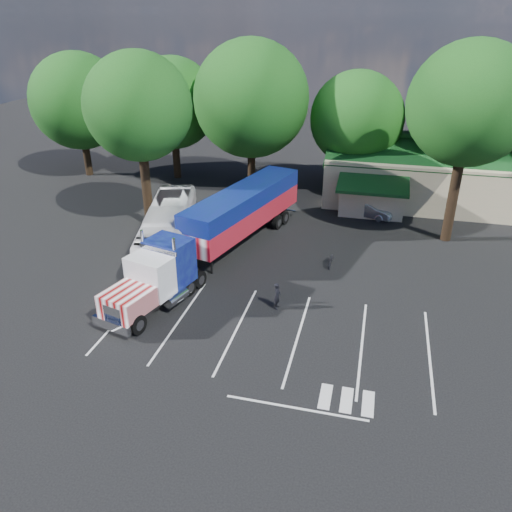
% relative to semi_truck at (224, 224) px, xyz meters
% --- Properties ---
extents(ground, '(120.00, 120.00, 0.00)m').
position_rel_semi_truck_xyz_m(ground, '(3.19, -2.08, -2.32)').
color(ground, black).
rests_on(ground, ground).
extents(event_hall, '(24.20, 14.12, 5.55)m').
position_rel_semi_truck_xyz_m(event_hall, '(16.93, 15.73, -0.11)').
color(event_hall, tan).
rests_on(event_hall, ground).
extents(tree_row_a, '(9.00, 9.00, 11.68)m').
position_rel_semi_truck_xyz_m(tree_row_a, '(-18.81, 14.42, 4.84)').
color(tree_row_a, black).
rests_on(tree_row_a, ground).
extents(tree_row_b, '(8.40, 8.40, 11.35)m').
position_rel_semi_truck_xyz_m(tree_row_b, '(-9.81, 15.72, 4.81)').
color(tree_row_b, black).
rests_on(tree_row_b, ground).
extents(tree_row_c, '(10.00, 10.00, 13.05)m').
position_rel_semi_truck_xyz_m(tree_row_c, '(-1.81, 14.12, 5.72)').
color(tree_row_c, black).
rests_on(tree_row_c, ground).
extents(tree_row_d, '(8.00, 8.00, 10.60)m').
position_rel_semi_truck_xyz_m(tree_row_d, '(7.19, 15.42, 4.27)').
color(tree_row_d, black).
rests_on(tree_row_d, ground).
extents(tree_row_e, '(9.60, 9.60, 12.90)m').
position_rel_semi_truck_xyz_m(tree_row_e, '(16.19, 15.92, 5.77)').
color(tree_row_e, black).
rests_on(tree_row_e, ground).
extents(tree_near_left, '(7.60, 7.60, 12.65)m').
position_rel_semi_truck_xyz_m(tree_near_left, '(-7.31, 3.92, 6.49)').
color(tree_near_left, black).
rests_on(tree_near_left, ground).
extents(tree_near_right, '(8.00, 8.00, 13.50)m').
position_rel_semi_truck_xyz_m(tree_near_right, '(14.69, 6.42, 7.14)').
color(tree_near_right, black).
rests_on(tree_near_right, ground).
extents(semi_truck, '(7.42, 19.50, 4.10)m').
position_rel_semi_truck_xyz_m(semi_truck, '(0.00, 0.00, 0.00)').
color(semi_truck, black).
rests_on(semi_truck, ground).
extents(woman, '(0.40, 0.58, 1.55)m').
position_rel_semi_truck_xyz_m(woman, '(4.79, -5.62, -1.54)').
color(woman, black).
rests_on(woman, ground).
extents(bicycle, '(0.58, 1.64, 0.86)m').
position_rel_semi_truck_xyz_m(bicycle, '(7.12, 0.25, -1.89)').
color(bicycle, black).
rests_on(bicycle, ground).
extents(tour_bus, '(5.69, 11.93, 3.24)m').
position_rel_semi_truck_xyz_m(tour_bus, '(-3.81, -0.37, -0.70)').
color(tour_bus, silver).
rests_on(tour_bus, ground).
extents(silver_sedan, '(4.16, 2.58, 1.29)m').
position_rel_semi_truck_xyz_m(silver_sedan, '(9.06, 9.57, -1.67)').
color(silver_sedan, '#ADB0B5').
rests_on(silver_sedan, ground).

